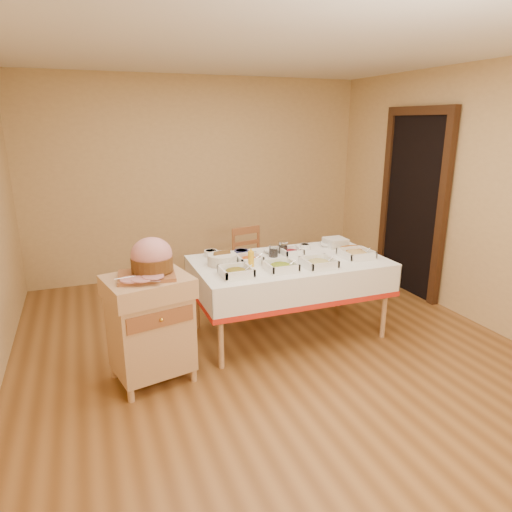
# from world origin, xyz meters

# --- Properties ---
(room_shell) EXTENTS (5.00, 5.00, 5.00)m
(room_shell) POSITION_xyz_m (0.00, 0.00, 1.30)
(room_shell) COLOR brown
(room_shell) RESTS_ON ground
(doorway) EXTENTS (0.09, 1.10, 2.20)m
(doorway) POSITION_xyz_m (2.20, 0.90, 1.11)
(doorway) COLOR black
(doorway) RESTS_ON ground
(dining_table) EXTENTS (1.82, 1.02, 0.76)m
(dining_table) POSITION_xyz_m (0.30, 0.30, 0.60)
(dining_table) COLOR tan
(dining_table) RESTS_ON ground
(butcher_cart) EXTENTS (0.72, 0.64, 0.88)m
(butcher_cart) POSITION_xyz_m (-1.09, -0.09, 0.50)
(butcher_cart) COLOR tan
(butcher_cart) RESTS_ON ground
(dining_chair) EXTENTS (0.45, 0.44, 0.87)m
(dining_chair) POSITION_xyz_m (0.26, 1.22, 0.45)
(dining_chair) COLOR #985831
(dining_chair) RESTS_ON ground
(ham_on_board) EXTENTS (0.45, 0.43, 0.30)m
(ham_on_board) POSITION_xyz_m (-1.04, -0.05, 1.01)
(ham_on_board) COLOR #985831
(ham_on_board) RESTS_ON butcher_cart
(serving_dish_a) EXTENTS (0.27, 0.26, 0.12)m
(serving_dish_a) POSITION_xyz_m (-0.32, 0.04, 0.80)
(serving_dish_a) COLOR white
(serving_dish_a) RESTS_ON dining_table
(serving_dish_b) EXTENTS (0.26, 0.26, 0.11)m
(serving_dish_b) POSITION_xyz_m (0.10, 0.05, 0.79)
(serving_dish_b) COLOR white
(serving_dish_b) RESTS_ON dining_table
(serving_dish_c) EXTENTS (0.28, 0.28, 0.11)m
(serving_dish_c) POSITION_xyz_m (0.46, 0.01, 0.80)
(serving_dish_c) COLOR white
(serving_dish_c) RESTS_ON dining_table
(serving_dish_d) EXTENTS (0.29, 0.29, 0.11)m
(serving_dish_d) POSITION_xyz_m (0.95, 0.15, 0.80)
(serving_dish_d) COLOR white
(serving_dish_d) RESTS_ON dining_table
(serving_dish_e) EXTENTS (0.23, 0.22, 0.11)m
(serving_dish_e) POSITION_xyz_m (-0.09, 0.35, 0.79)
(serving_dish_e) COLOR white
(serving_dish_e) RESTS_ON dining_table
(serving_dish_f) EXTENTS (0.20, 0.19, 0.09)m
(serving_dish_f) POSITION_xyz_m (0.40, 0.46, 0.79)
(serving_dish_f) COLOR white
(serving_dish_f) RESTS_ON dining_table
(small_bowl_left) EXTENTS (0.13, 0.13, 0.06)m
(small_bowl_left) POSITION_xyz_m (-0.37, 0.69, 0.79)
(small_bowl_left) COLOR white
(small_bowl_left) RESTS_ON dining_table
(small_bowl_mid) EXTENTS (0.14, 0.14, 0.06)m
(small_bowl_mid) POSITION_xyz_m (-0.09, 0.58, 0.79)
(small_bowl_mid) COLOR navy
(small_bowl_mid) RESTS_ON dining_table
(small_bowl_right) EXTENTS (0.11, 0.11, 0.05)m
(small_bowl_right) POSITION_xyz_m (0.61, 0.59, 0.79)
(small_bowl_right) COLOR white
(small_bowl_right) RESTS_ON dining_table
(bowl_white_imported) EXTENTS (0.20, 0.20, 0.04)m
(bowl_white_imported) POSITION_xyz_m (0.23, 0.59, 0.78)
(bowl_white_imported) COLOR white
(bowl_white_imported) RESTS_ON dining_table
(bowl_small_imported) EXTENTS (0.18, 0.18, 0.05)m
(bowl_small_imported) POSITION_xyz_m (0.88, 0.61, 0.78)
(bowl_small_imported) COLOR white
(bowl_small_imported) RESTS_ON dining_table
(preserve_jar_left) EXTENTS (0.09, 0.09, 0.12)m
(preserve_jar_left) POSITION_xyz_m (0.20, 0.46, 0.81)
(preserve_jar_left) COLOR silver
(preserve_jar_left) RESTS_ON dining_table
(preserve_jar_right) EXTENTS (0.10, 0.10, 0.12)m
(preserve_jar_right) POSITION_xyz_m (0.34, 0.54, 0.81)
(preserve_jar_right) COLOR silver
(preserve_jar_right) RESTS_ON dining_table
(mustard_bottle) EXTENTS (0.06, 0.06, 0.18)m
(mustard_bottle) POSITION_xyz_m (-0.11, 0.24, 0.84)
(mustard_bottle) COLOR gold
(mustard_bottle) RESTS_ON dining_table
(bread_basket) EXTENTS (0.27, 0.27, 0.12)m
(bread_basket) POSITION_xyz_m (-0.34, 0.39, 0.81)
(bread_basket) COLOR silver
(bread_basket) RESTS_ON dining_table
(plate_stack) EXTENTS (0.21, 0.21, 0.09)m
(plate_stack) POSITION_xyz_m (0.96, 0.57, 0.80)
(plate_stack) COLOR white
(plate_stack) RESTS_ON dining_table
(brass_platter) EXTENTS (0.33, 0.24, 0.04)m
(brass_platter) POSITION_xyz_m (1.02, 0.33, 0.78)
(brass_platter) COLOR gold
(brass_platter) RESTS_ON dining_table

